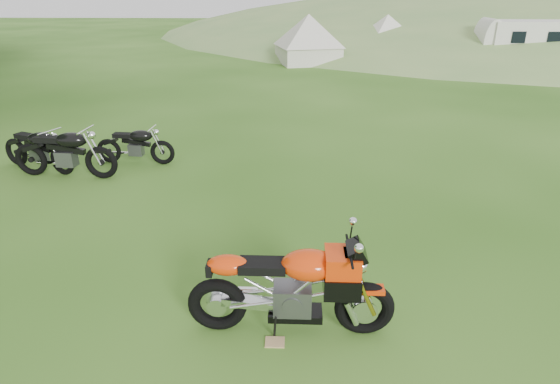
# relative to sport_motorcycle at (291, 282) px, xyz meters

# --- Properties ---
(ground) EXTENTS (120.00, 120.00, 0.00)m
(ground) POSITION_rel_sport_motorcycle_xyz_m (-0.02, 1.45, -0.67)
(ground) COLOR #244E10
(ground) RESTS_ON ground
(hillside) EXTENTS (80.00, 64.00, 8.00)m
(hillside) POSITION_rel_sport_motorcycle_xyz_m (23.98, 41.45, -0.67)
(hillside) COLOR #5E8845
(hillside) RESTS_ON ground
(hedgerow) EXTENTS (36.00, 1.20, 8.60)m
(hedgerow) POSITION_rel_sport_motorcycle_xyz_m (23.98, 41.45, -0.67)
(hedgerow) COLOR black
(hedgerow) RESTS_ON ground
(sport_motorcycle) EXTENTS (2.25, 0.57, 1.35)m
(sport_motorcycle) POSITION_rel_sport_motorcycle_xyz_m (0.00, 0.00, 0.00)
(sport_motorcycle) COLOR red
(sport_motorcycle) RESTS_ON ground
(plywood_board) EXTENTS (0.22, 0.18, 0.02)m
(plywood_board) POSITION_rel_sport_motorcycle_xyz_m (-0.17, -0.22, -0.67)
(plywood_board) COLOR tan
(plywood_board) RESTS_ON ground
(vintage_moto_a) EXTENTS (2.21, 0.68, 1.14)m
(vintage_moto_a) POSITION_rel_sport_motorcycle_xyz_m (-4.77, 4.68, -0.10)
(vintage_moto_a) COLOR black
(vintage_moto_a) RESTS_ON ground
(vintage_moto_b) EXTENTS (1.97, 1.16, 1.02)m
(vintage_moto_b) POSITION_rel_sport_motorcycle_xyz_m (-5.56, 5.07, -0.16)
(vintage_moto_b) COLOR black
(vintage_moto_b) RESTS_ON ground
(vintage_moto_d) EXTENTS (1.76, 0.50, 0.92)m
(vintage_moto_d) POSITION_rel_sport_motorcycle_xyz_m (-3.58, 5.56, -0.22)
(vintage_moto_d) COLOR black
(vintage_moto_d) RESTS_ON ground
(tent_left) EXTENTS (3.56, 3.56, 2.53)m
(tent_left) POSITION_rel_sport_motorcycle_xyz_m (0.62, 21.20, 0.59)
(tent_left) COLOR beige
(tent_left) RESTS_ON ground
(tent_mid) EXTENTS (3.45, 3.45, 2.44)m
(tent_mid) POSITION_rel_sport_motorcycle_xyz_m (5.12, 23.73, 0.55)
(tent_mid) COLOR beige
(tent_mid) RESTS_ON ground
(tent_right) EXTENTS (2.78, 2.78, 2.27)m
(tent_right) POSITION_rel_sport_motorcycle_xyz_m (9.77, 22.54, 0.46)
(tent_right) COLOR beige
(tent_right) RESTS_ON ground
(caravan) EXTENTS (4.98, 2.39, 2.29)m
(caravan) POSITION_rel_sport_motorcycle_xyz_m (11.38, 19.93, 0.47)
(caravan) COLOR silver
(caravan) RESTS_ON ground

